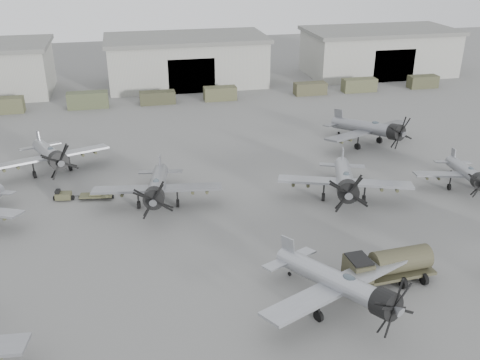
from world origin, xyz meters
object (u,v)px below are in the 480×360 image
object	(u,v)px
aircraft_mid_1	(157,187)
aircraft_far_0	(50,155)
aircraft_near_1	(342,284)
tug_trailer	(76,196)
aircraft_mid_3	(468,173)
fuel_tanker	(389,264)
aircraft_mid_2	(345,180)
aircraft_far_1	(371,129)

from	to	relation	value
aircraft_mid_1	aircraft_far_0	size ratio (longest dim) A/B	0.98
aircraft_near_1	tug_trailer	size ratio (longest dim) A/B	2.17
aircraft_mid_3	tug_trailer	world-z (taller)	aircraft_mid_3
tug_trailer	aircraft_mid_3	bearing A→B (deg)	-1.29
fuel_tanker	tug_trailer	size ratio (longest dim) A/B	1.25
aircraft_near_1	aircraft_mid_1	xyz separation A→B (m)	(-11.81, 19.34, -0.01)
aircraft_mid_2	aircraft_far_1	size ratio (longest dim) A/B	1.03
aircraft_mid_1	aircraft_mid_2	world-z (taller)	aircraft_mid_2
fuel_tanker	aircraft_mid_2	bearing A→B (deg)	78.23
aircraft_far_0	tug_trailer	xyz separation A→B (m)	(2.99, -7.27, -2.01)
aircraft_mid_1	aircraft_mid_2	bearing A→B (deg)	-0.72
aircraft_mid_1	aircraft_mid_3	world-z (taller)	aircraft_mid_1
aircraft_far_0	aircraft_mid_3	bearing A→B (deg)	-36.44
aircraft_mid_3	aircraft_far_0	xyz separation A→B (m)	(-44.19, 13.99, 0.41)
aircraft_far_1	fuel_tanker	distance (m)	30.43
fuel_tanker	tug_trailer	world-z (taller)	fuel_tanker
aircraft_mid_2	aircraft_far_0	world-z (taller)	aircraft_mid_2
aircraft_near_1	aircraft_far_1	bearing A→B (deg)	37.83
aircraft_mid_3	aircraft_far_1	world-z (taller)	aircraft_far_1
aircraft_mid_3	aircraft_mid_2	bearing A→B (deg)	-166.12
aircraft_mid_2	aircraft_far_1	world-z (taller)	aircraft_mid_2
aircraft_mid_2	aircraft_mid_3	size ratio (longest dim) A/B	1.22
aircraft_far_1	aircraft_mid_3	bearing A→B (deg)	-94.38
fuel_tanker	aircraft_near_1	bearing A→B (deg)	-155.68
aircraft_mid_2	aircraft_far_0	size ratio (longest dim) A/B	1.02
aircraft_far_1	tug_trailer	bearing A→B (deg)	170.49
aircraft_near_1	aircraft_mid_3	size ratio (longest dim) A/B	1.14
aircraft_near_1	aircraft_far_0	xyz separation A→B (m)	(-23.10, 30.35, 0.06)
aircraft_mid_1	aircraft_far_0	world-z (taller)	aircraft_far_0
aircraft_near_1	aircraft_mid_2	world-z (taller)	aircraft_mid_2
aircraft_near_1	aircraft_mid_3	bearing A→B (deg)	13.84
aircraft_mid_3	tug_trailer	bearing A→B (deg)	-174.63
aircraft_mid_1	fuel_tanker	distance (m)	23.74
aircraft_far_1	aircraft_mid_2	bearing A→B (deg)	-145.02
aircraft_mid_2	aircraft_far_0	distance (m)	33.20
aircraft_mid_2	aircraft_far_1	xyz separation A→B (m)	(9.49, 14.38, -0.05)
fuel_tanker	aircraft_far_1	bearing A→B (deg)	64.16
aircraft_mid_3	fuel_tanker	world-z (taller)	aircraft_mid_3
aircraft_mid_1	tug_trailer	xyz separation A→B (m)	(-8.29, 3.74, -1.94)
aircraft_far_0	aircraft_mid_2	bearing A→B (deg)	-43.45
aircraft_far_0	fuel_tanker	size ratio (longest dim) A/B	1.81
aircraft_mid_3	fuel_tanker	distance (m)	20.98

